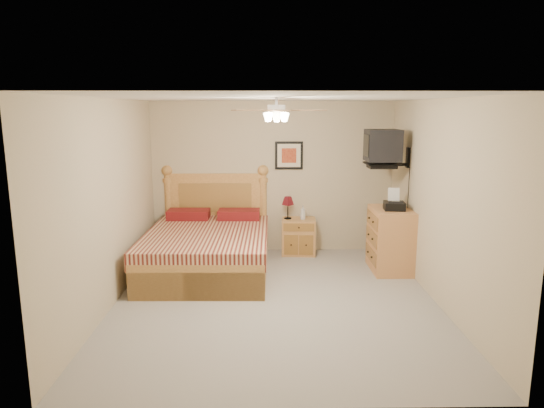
{
  "coord_description": "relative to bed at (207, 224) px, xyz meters",
  "views": [
    {
      "loc": [
        -0.14,
        -5.76,
        2.37
      ],
      "look_at": [
        -0.03,
        0.9,
        1.07
      ],
      "focal_mm": 32.0,
      "sensor_mm": 36.0,
      "label": 1
    }
  ],
  "objects": [
    {
      "name": "wall_tv",
      "position": [
        2.73,
        0.22,
        1.08
      ],
      "size": [
        0.56,
        0.46,
        0.58
      ],
      "primitive_type": null,
      "color": "black",
      "rests_on": "wall_right"
    },
    {
      "name": "nightstand",
      "position": [
        1.4,
        0.88,
        -0.44
      ],
      "size": [
        0.57,
        0.45,
        0.6
      ],
      "primitive_type": "cube",
      "rotation": [
        0.0,
        0.0,
        -0.06
      ],
      "color": "#B3853C",
      "rests_on": "ground"
    },
    {
      "name": "wall_left",
      "position": [
        -1.02,
        -1.12,
        0.52
      ],
      "size": [
        0.04,
        4.5,
        2.5
      ],
      "primitive_type": "cube",
      "color": "#C0AF8E",
      "rests_on": "ground"
    },
    {
      "name": "bed",
      "position": [
        0.0,
        0.0,
        0.0
      ],
      "size": [
        1.77,
        2.3,
        1.47
      ],
      "primitive_type": null,
      "rotation": [
        0.0,
        0.0,
        -0.02
      ],
      "color": "#B47A3B",
      "rests_on": "ground"
    },
    {
      "name": "magazine_lower",
      "position": [
        2.68,
        0.3,
        0.22
      ],
      "size": [
        0.25,
        0.31,
        0.03
      ],
      "primitive_type": "imported",
      "rotation": [
        0.0,
        0.0,
        0.19
      ],
      "color": "#B3A98D",
      "rests_on": "dresser"
    },
    {
      "name": "fax_machine",
      "position": [
        2.72,
        -0.04,
        0.36
      ],
      "size": [
        0.32,
        0.34,
        0.31
      ],
      "primitive_type": null,
      "rotation": [
        0.0,
        0.0,
        -0.11
      ],
      "color": "black",
      "rests_on": "dresser"
    },
    {
      "name": "magazine_upper",
      "position": [
        2.71,
        0.29,
        0.24
      ],
      "size": [
        0.28,
        0.32,
        0.02
      ],
      "primitive_type": "imported",
      "rotation": [
        0.0,
        0.0,
        0.4
      ],
      "color": "tan",
      "rests_on": "magazine_lower"
    },
    {
      "name": "table_lamp",
      "position": [
        1.22,
        0.91,
        0.05
      ],
      "size": [
        0.21,
        0.21,
        0.37
      ],
      "primitive_type": null,
      "rotation": [
        0.0,
        0.0,
        0.03
      ],
      "color": "#591018",
      "rests_on": "nightstand"
    },
    {
      "name": "ceiling",
      "position": [
        0.98,
        -1.12,
        1.77
      ],
      "size": [
        4.0,
        4.5,
        0.04
      ],
      "primitive_type": "cube",
      "color": "white",
      "rests_on": "ground"
    },
    {
      "name": "lotion_bottle",
      "position": [
        1.47,
        0.85,
        -0.02
      ],
      "size": [
        0.09,
        0.09,
        0.23
      ],
      "primitive_type": "imported",
      "rotation": [
        0.0,
        0.0,
        0.05
      ],
      "color": "silver",
      "rests_on": "nightstand"
    },
    {
      "name": "wall_front",
      "position": [
        0.98,
        -3.37,
        0.52
      ],
      "size": [
        4.0,
        0.04,
        2.5
      ],
      "primitive_type": "cube",
      "color": "#C0AF8E",
      "rests_on": "ground"
    },
    {
      "name": "wall_back",
      "position": [
        0.98,
        1.13,
        0.52
      ],
      "size": [
        4.0,
        0.04,
        2.5
      ],
      "primitive_type": "cube",
      "color": "#C0AF8E",
      "rests_on": "ground"
    },
    {
      "name": "wall_right",
      "position": [
        2.98,
        -1.12,
        0.52
      ],
      "size": [
        0.04,
        4.5,
        2.5
      ],
      "primitive_type": "cube",
      "color": "#C0AF8E",
      "rests_on": "ground"
    },
    {
      "name": "dresser",
      "position": [
        2.71,
        0.03,
        -0.26
      ],
      "size": [
        0.55,
        0.8,
        0.94
      ],
      "primitive_type": "cube",
      "rotation": [
        0.0,
        0.0,
        -0.0
      ],
      "color": "tan",
      "rests_on": "ground"
    },
    {
      "name": "floor",
      "position": [
        0.98,
        -1.12,
        -0.73
      ],
      "size": [
        4.5,
        4.5,
        0.0
      ],
      "primitive_type": "plane",
      "color": "gray",
      "rests_on": "ground"
    },
    {
      "name": "framed_picture",
      "position": [
        1.25,
        1.11,
        0.89
      ],
      "size": [
        0.46,
        0.04,
        0.46
      ],
      "primitive_type": "cube",
      "color": "black",
      "rests_on": "wall_back"
    },
    {
      "name": "ceiling_fan",
      "position": [
        0.98,
        -1.32,
        1.63
      ],
      "size": [
        1.14,
        1.14,
        0.28
      ],
      "primitive_type": null,
      "color": "white",
      "rests_on": "ceiling"
    }
  ]
}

